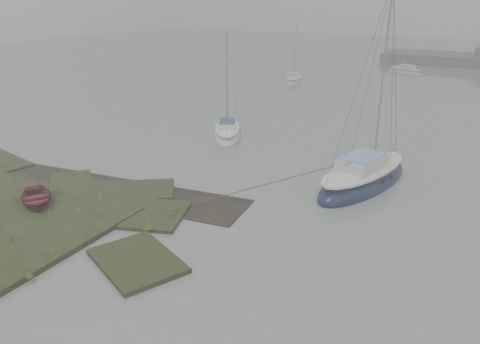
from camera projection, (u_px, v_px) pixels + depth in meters
name	position (u px, v px, depth m)	size (l,w,h in m)	color
ground	(354.00, 103.00, 42.28)	(160.00, 160.00, 0.00)	slate
sailboat_main	(363.00, 179.00, 23.81)	(4.30, 7.93, 10.66)	#111934
sailboat_white	(227.00, 133.00, 32.08)	(4.14, 5.60, 7.64)	silver
sailboat_far_a	(294.00, 80.00, 52.38)	(2.89, 5.23, 7.02)	silver
sailboat_far_c	(405.00, 72.00, 58.27)	(5.15, 3.99, 7.08)	silver
dinghy	(36.00, 198.00, 21.13)	(2.00, 2.81, 0.58)	maroon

